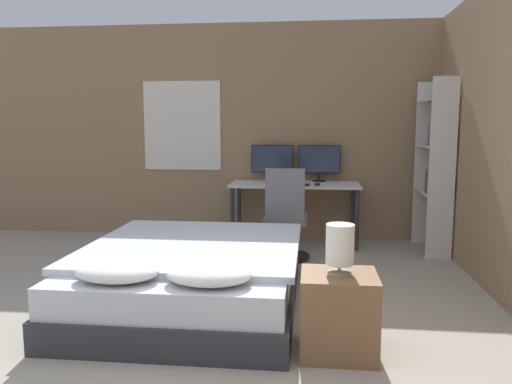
# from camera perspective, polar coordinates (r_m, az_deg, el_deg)

# --- Properties ---
(wall_back) EXTENTS (12.00, 0.08, 2.70)m
(wall_back) POSITION_cam_1_polar(r_m,az_deg,el_deg) (6.39, 0.98, 6.89)
(wall_back) COLOR #8E7051
(wall_back) RESTS_ON ground_plane
(bed) EXTENTS (1.69, 2.07, 0.56)m
(bed) POSITION_cam_1_polar(r_m,az_deg,el_deg) (4.08, -7.34, -9.43)
(bed) COLOR #2D2D33
(bed) RESTS_ON ground_plane
(nightstand) EXTENTS (0.47, 0.43, 0.52)m
(nightstand) POSITION_cam_1_polar(r_m,az_deg,el_deg) (3.27, 9.40, -13.59)
(nightstand) COLOR brown
(nightstand) RESTS_ON ground_plane
(bedside_lamp) EXTENTS (0.18, 0.18, 0.32)m
(bedside_lamp) POSITION_cam_1_polar(r_m,az_deg,el_deg) (3.14, 9.58, -6.04)
(bedside_lamp) COLOR gray
(bedside_lamp) RESTS_ON nightstand
(desk) EXTENTS (1.54, 0.64, 0.74)m
(desk) POSITION_cam_1_polar(r_m,az_deg,el_deg) (6.03, 4.46, 0.18)
(desk) COLOR beige
(desk) RESTS_ON ground_plane
(monitor_left) EXTENTS (0.52, 0.16, 0.45)m
(monitor_left) POSITION_cam_1_polar(r_m,az_deg,el_deg) (6.23, 1.88, 3.64)
(monitor_left) COLOR black
(monitor_left) RESTS_ON desk
(monitor_right) EXTENTS (0.52, 0.16, 0.45)m
(monitor_right) POSITION_cam_1_polar(r_m,az_deg,el_deg) (6.21, 7.25, 3.57)
(monitor_right) COLOR black
(monitor_right) RESTS_ON desk
(keyboard) EXTENTS (0.36, 0.13, 0.02)m
(keyboard) POSITION_cam_1_polar(r_m,az_deg,el_deg) (5.80, 4.39, 0.84)
(keyboard) COLOR black
(keyboard) RESTS_ON desk
(computer_mouse) EXTENTS (0.07, 0.05, 0.04)m
(computer_mouse) POSITION_cam_1_polar(r_m,az_deg,el_deg) (5.80, 7.04, 0.89)
(computer_mouse) COLOR black
(computer_mouse) RESTS_ON desk
(office_chair) EXTENTS (0.52, 0.52, 1.00)m
(office_chair) POSITION_cam_1_polar(r_m,az_deg,el_deg) (5.34, 3.38, -3.64)
(office_chair) COLOR black
(office_chair) RESTS_ON ground_plane
(bookshelf) EXTENTS (0.27, 0.78, 1.94)m
(bookshelf) POSITION_cam_1_polar(r_m,az_deg,el_deg) (5.90, 19.84, 3.36)
(bookshelf) COLOR beige
(bookshelf) RESTS_ON ground_plane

